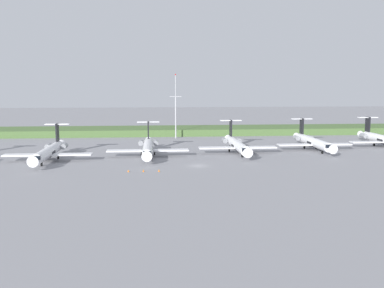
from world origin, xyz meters
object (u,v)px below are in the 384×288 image
at_px(regional_jet_fifth, 313,142).
at_px(safety_cone_rear_marker, 159,171).
at_px(regional_jet_fourth, 237,144).
at_px(regional_jet_third, 148,147).
at_px(regional_jet_sixth, 383,139).
at_px(regional_jet_second, 49,151).
at_px(antenna_mast, 176,112).
at_px(safety_cone_front_marker, 128,171).
at_px(safety_cone_mid_marker, 143,171).

bearing_deg(regional_jet_fifth, safety_cone_rear_marker, -147.92).
bearing_deg(regional_jet_fourth, regional_jet_third, -172.84).
distance_m(regional_jet_third, safety_cone_rear_marker, 22.82).
distance_m(regional_jet_fifth, regional_jet_sixth, 25.48).
height_order(regional_jet_third, regional_jet_fourth, same).
bearing_deg(regional_jet_sixth, regional_jet_fourth, -170.34).
relative_size(regional_jet_second, antenna_mast, 1.29).
height_order(regional_jet_second, safety_cone_front_marker, regional_jet_second).
height_order(safety_cone_front_marker, safety_cone_mid_marker, same).
bearing_deg(regional_jet_fifth, safety_cone_mid_marker, -149.84).
bearing_deg(regional_jet_fourth, safety_cone_front_marker, -139.92).
distance_m(regional_jet_second, safety_cone_mid_marker, 30.83).
bearing_deg(safety_cone_rear_marker, regional_jet_fourth, 47.97).
relative_size(regional_jet_fifth, safety_cone_front_marker, 56.36).
bearing_deg(safety_cone_front_marker, regional_jet_fourth, 40.08).
xyz_separation_m(regional_jet_fifth, safety_cone_mid_marker, (-51.67, -30.03, -2.26)).
bearing_deg(regional_jet_third, safety_cone_front_marker, -100.61).
bearing_deg(safety_cone_front_marker, regional_jet_fifth, 28.43).
height_order(regional_jet_third, antenna_mast, antenna_mast).
xyz_separation_m(regional_jet_second, antenna_mast, (35.98, 44.90, 7.44)).
relative_size(regional_jet_fifth, antenna_mast, 1.29).
xyz_separation_m(regional_jet_fourth, regional_jet_fifth, (24.79, 4.32, 0.00)).
distance_m(regional_jet_fifth, antenna_mast, 52.73).
height_order(regional_jet_fourth, safety_cone_front_marker, regional_jet_fourth).
height_order(antenna_mast, safety_cone_front_marker, antenna_mast).
distance_m(antenna_mast, safety_cone_rear_marker, 63.38).
relative_size(regional_jet_fifth, safety_cone_rear_marker, 56.36).
bearing_deg(safety_cone_front_marker, regional_jet_second, 142.14).
xyz_separation_m(regional_jet_third, safety_cone_mid_marker, (-0.69, -22.42, -2.26)).
relative_size(regional_jet_second, safety_cone_front_marker, 56.36).
xyz_separation_m(antenna_mast, safety_cone_rear_marker, (-6.92, -62.25, -9.70)).
relative_size(regional_jet_third, antenna_mast, 1.29).
height_order(regional_jet_second, safety_cone_mid_marker, regional_jet_second).
bearing_deg(regional_jet_third, regional_jet_fifth, 8.49).
relative_size(safety_cone_front_marker, safety_cone_mid_marker, 1.00).
height_order(regional_jet_fourth, antenna_mast, antenna_mast).
bearing_deg(regional_jet_second, safety_cone_rear_marker, -30.84).
height_order(regional_jet_sixth, antenna_mast, antenna_mast).
xyz_separation_m(regional_jet_sixth, safety_cone_rear_marker, (-73.19, -34.30, -2.26)).
bearing_deg(regional_jet_fifth, regional_jet_fourth, -170.11).
distance_m(regional_jet_third, safety_cone_front_marker, 22.75).
bearing_deg(regional_jet_sixth, regional_jet_second, -170.59).
xyz_separation_m(regional_jet_sixth, safety_cone_front_marker, (-80.28, -34.03, -2.26)).
xyz_separation_m(regional_jet_fifth, safety_cone_front_marker, (-55.15, -29.86, -2.26)).
xyz_separation_m(regional_jet_third, regional_jet_fourth, (26.18, 3.29, 0.00)).
xyz_separation_m(regional_jet_third, safety_cone_rear_marker, (2.92, -22.52, -2.26)).
distance_m(regional_jet_fourth, safety_cone_mid_marker, 37.26).
bearing_deg(antenna_mast, regional_jet_sixth, -22.87).
relative_size(regional_jet_fourth, antenna_mast, 1.29).
bearing_deg(regional_jet_fifth, safety_cone_front_marker, -151.57).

